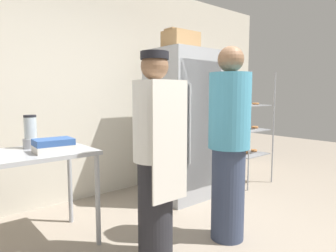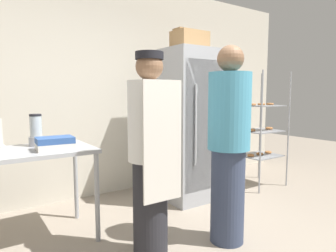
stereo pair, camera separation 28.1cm
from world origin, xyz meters
TOP-DOWN VIEW (x-y plane):
  - back_wall at (0.00, 2.31)m, footprint 6.40×0.12m
  - refrigerator at (0.71, 1.50)m, footprint 0.76×0.73m
  - baking_rack at (1.87, 1.31)m, footprint 0.64×0.53m
  - prep_counter at (-1.25, 1.34)m, footprint 1.10×0.70m
  - blender_pitcher at (-1.15, 1.51)m, footprint 0.14×0.14m
  - binder_stack at (-1.05, 1.21)m, footprint 0.32×0.24m
  - cardboard_storage_box at (0.73, 1.56)m, footprint 0.43×0.31m
  - person_baker at (-0.47, 0.54)m, footprint 0.36×0.37m
  - person_customer at (0.23, 0.36)m, footprint 0.38×0.38m

SIDE VIEW (x-z plane):
  - prep_counter at x=-1.25m, z-range 0.33..1.19m
  - baking_rack at x=1.87m, z-range -0.01..1.65m
  - person_baker at x=-0.47m, z-range 0.03..1.71m
  - person_customer at x=0.23m, z-range 0.02..1.79m
  - binder_stack at x=-1.05m, z-range 0.86..0.97m
  - refrigerator at x=0.71m, z-range 0.00..1.90m
  - blender_pitcher at x=-1.15m, z-range 0.84..1.15m
  - back_wall at x=0.00m, z-range 0.00..2.87m
  - cardboard_storage_box at x=0.73m, z-range 1.90..2.16m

